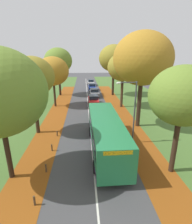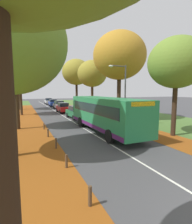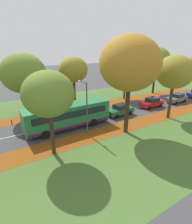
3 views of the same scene
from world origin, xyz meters
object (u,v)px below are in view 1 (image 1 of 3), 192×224
object	(u,v)px
tree_left_mid	(32,77)
tree_right_mid	(143,59)
car_red_following	(93,100)
tree_left_far	(53,71)
bollard_fifth	(52,148)
tree_right_distant	(114,58)
tree_right_far	(123,67)
streetlamp_right	(131,106)
car_green_lead	(97,113)
tree_left_distant	(58,61)
bollard_sixth	(57,134)
car_blue_fourth_in_line	(92,87)
car_silver_trailing	(91,82)
tree_right_near	(183,96)
bus	(106,132)
bollard_fourth	(46,168)
bollard_third	(34,201)
car_grey_third_in_line	(94,93)

from	to	relation	value
tree_left_mid	tree_right_mid	size ratio (longest dim) A/B	0.76
tree_left_mid	car_red_following	bearing A→B (deg)	58.31
tree_left_far	tree_right_mid	distance (m)	14.59
tree_left_mid	bollard_fifth	distance (m)	7.36
tree_right_mid	tree_right_distant	bearing A→B (deg)	91.15
tree_right_far	streetlamp_right	world-z (taller)	tree_right_far
tree_left_mid	car_green_lead	distance (m)	9.56
tree_left_distant	bollard_sixth	xyz separation A→B (m)	(2.11, -19.67, -6.70)
car_green_lead	car_blue_fourth_in_line	bearing A→B (deg)	89.36
tree_right_mid	tree_right_distant	xyz separation A→B (m)	(-0.34, 16.85, -0.33)
tree_right_far	car_silver_trailing	bearing A→B (deg)	101.18
tree_right_near	bus	world-z (taller)	tree_right_near
tree_left_distant	streetlamp_right	size ratio (longest dim) A/B	1.58
tree_right_near	tree_right_mid	xyz separation A→B (m)	(0.04, 8.66, 2.06)
bollard_fifth	bollard_fourth	bearing A→B (deg)	-88.34
bollard_third	car_green_lead	xyz separation A→B (m)	(4.66, 14.03, 0.49)
car_green_lead	bollard_fourth	bearing A→B (deg)	-112.59
tree_left_far	bollard_fifth	size ratio (longest dim) A/B	12.10
tree_left_mid	tree_right_mid	xyz separation A→B (m)	(11.53, 1.15, 1.68)
tree_left_far	bollard_fifth	world-z (taller)	tree_left_far
tree_left_far	tree_right_near	distance (m)	21.00
tree_right_near	car_green_lead	bearing A→B (deg)	111.78
tree_left_distant	streetlamp_right	world-z (taller)	tree_left_distant
tree_right_mid	tree_left_mid	bearing A→B (deg)	-174.28
tree_right_near	bus	bearing A→B (deg)	143.04
tree_right_near	car_silver_trailing	xyz separation A→B (m)	(-4.45, 37.82, -4.88)
tree_left_mid	tree_left_distant	xyz separation A→B (m)	(0.12, 18.59, 0.90)
tree_right_mid	bollard_fifth	distance (m)	13.02
tree_right_near	tree_right_far	world-z (taller)	tree_right_far
tree_right_near	car_grey_third_in_line	size ratio (longest dim) A/B	1.80
car_grey_third_in_line	streetlamp_right	bearing A→B (deg)	-83.52
car_green_lead	car_red_following	world-z (taller)	same
tree_right_distant	car_grey_third_in_line	xyz separation A→B (m)	(-3.99, -1.20, -6.61)
tree_left_mid	tree_left_distant	size ratio (longest dim) A/B	0.86
streetlamp_right	car_blue_fourth_in_line	world-z (taller)	streetlamp_right
bollard_fourth	bus	size ratio (longest dim) A/B	0.06
tree_left_distant	bollard_third	bearing A→B (deg)	-85.81
car_red_following	tree_right_mid	bearing A→B (deg)	-63.60
bus	car_blue_fourth_in_line	world-z (taller)	bus
tree_right_far	car_silver_trailing	xyz separation A→B (m)	(-4.17, 21.09, -5.51)
tree_right_distant	streetlamp_right	bearing A→B (deg)	-94.72
tree_left_distant	car_red_following	xyz separation A→B (m)	(6.59, -7.73, -6.17)
tree_right_far	car_grey_third_in_line	xyz separation A→B (m)	(-4.01, 7.59, -5.51)
streetlamp_right	car_blue_fourth_in_line	distance (m)	26.63
bollard_third	streetlamp_right	bearing A→B (deg)	43.96
car_red_following	bollard_third	bearing A→B (deg)	-102.17
tree_left_distant	tree_right_mid	world-z (taller)	tree_right_mid
tree_left_far	tree_left_distant	bearing A→B (deg)	91.49
tree_right_distant	car_blue_fourth_in_line	bearing A→B (deg)	127.50
tree_right_far	streetlamp_right	distance (m)	12.62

